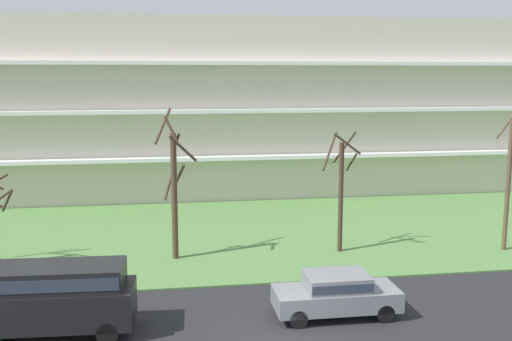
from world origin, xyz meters
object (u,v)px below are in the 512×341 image
object	(u,v)px
tree_left	(174,187)
van_black_center_left	(53,294)
tree_center	(341,188)
sedan_gray_near_left	(336,293)
tree_right	(509,183)

from	to	relation	value
tree_left	van_black_center_left	xyz separation A→B (m)	(-4.13, -7.43, -2.04)
tree_center	sedan_gray_near_left	bearing A→B (deg)	-107.89
tree_center	van_black_center_left	distance (m)	14.18
tree_left	van_black_center_left	distance (m)	8.74
tree_left	tree_right	xyz separation A→B (m)	(15.84, -1.12, -0.04)
tree_left	tree_right	world-z (taller)	tree_left
tree_center	tree_right	xyz separation A→B (m)	(7.98, -1.05, 0.25)
tree_left	tree_center	size ratio (longest dim) A/B	1.19
tree_right	sedan_gray_near_left	bearing A→B (deg)	-148.64
tree_right	van_black_center_left	size ratio (longest dim) A/B	1.29
tree_right	van_black_center_left	bearing A→B (deg)	-162.46
van_black_center_left	tree_left	bearing A→B (deg)	-116.04
tree_center	van_black_center_left	size ratio (longest dim) A/B	1.11
tree_left	tree_right	size ratio (longest dim) A/B	1.02
tree_center	tree_right	world-z (taller)	tree_right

